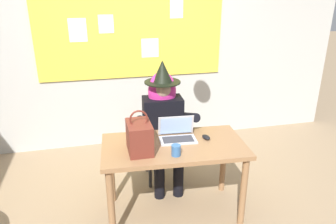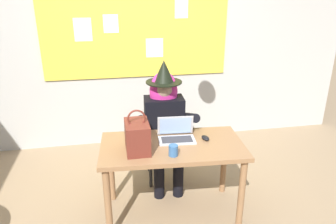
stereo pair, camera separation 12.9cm
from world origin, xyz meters
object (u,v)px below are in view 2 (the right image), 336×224
chair_at_desk (164,135)px  computer_mouse (205,138)px  laptop (176,134)px  coffee_mug (173,150)px  desk_main (172,154)px  person_costumed (165,117)px  handbag (137,136)px

chair_at_desk → computer_mouse: 0.76m
laptop → coffee_mug: size_ratio=3.72×
coffee_mug → desk_main: bearing=80.6°
coffee_mug → laptop: bearing=73.2°
desk_main → person_costumed: person_costumed is taller
laptop → person_costumed: bearing=97.3°
person_costumed → laptop: bearing=6.1°
person_costumed → handbag: size_ratio=3.63×
desk_main → computer_mouse: size_ratio=12.82×
coffee_mug → person_costumed: bearing=85.0°
chair_at_desk → handbag: (-0.36, -0.75, 0.37)m
handbag → person_costumed: bearing=60.6°
laptop → coffee_mug: 0.32m
laptop → computer_mouse: bearing=-9.6°
chair_at_desk → person_costumed: 0.30m
person_costumed → handbag: person_costumed is taller
chair_at_desk → computer_mouse: bearing=27.2°
person_costumed → coffee_mug: size_ratio=14.46×
chair_at_desk → computer_mouse: (0.28, -0.66, 0.25)m
laptop → coffee_mug: laptop is taller
person_costumed → coffee_mug: 0.78m
person_costumed → computer_mouse: person_costumed is taller
handbag → coffee_mug: handbag is taller
chair_at_desk → person_costumed: size_ratio=0.65×
person_costumed → handbag: 0.72m
desk_main → handbag: 0.40m
person_costumed → laptop: person_costumed is taller
handbag → coffee_mug: bearing=-27.6°
desk_main → laptop: (0.06, 0.10, 0.15)m
laptop → coffee_mug: (-0.09, -0.31, 0.00)m
laptop → computer_mouse: (0.26, -0.07, -0.03)m
computer_mouse → laptop: bearing=155.0°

